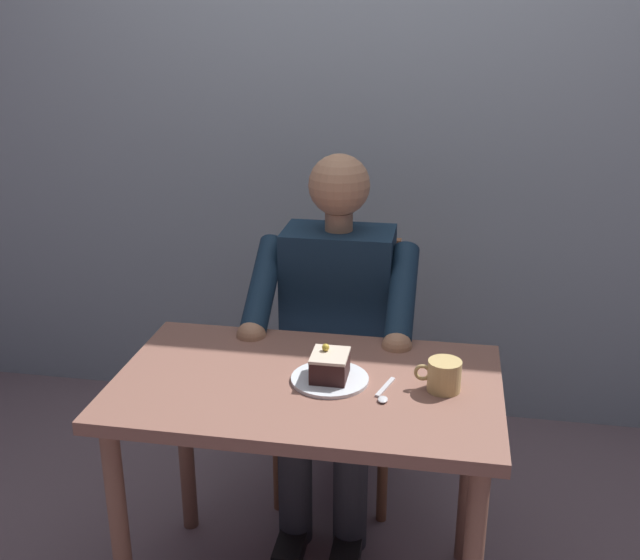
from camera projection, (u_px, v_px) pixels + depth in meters
name	position (u px, v px, depth m)	size (l,w,h in m)	color
cafe_rear_panel	(367.00, 50.00, 2.86)	(6.40, 0.12, 3.00)	#99ABB6
dining_table	(307.00, 414.00, 2.03)	(1.03, 0.62, 0.72)	#845749
chair	(342.00, 354.00, 2.67)	(0.42, 0.42, 0.89)	brown
seated_person	(334.00, 337.00, 2.46)	(0.53, 0.58, 1.23)	#152B41
dessert_plate	(330.00, 379.00, 1.99)	(0.21, 0.21, 0.01)	white
cake_slice	(330.00, 365.00, 1.97)	(0.10, 0.11, 0.09)	#351B1A
coffee_cup	(444.00, 375.00, 1.93)	(0.12, 0.09, 0.08)	tan
dessert_spoon	(384.00, 394.00, 1.91)	(0.04, 0.14, 0.01)	silver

